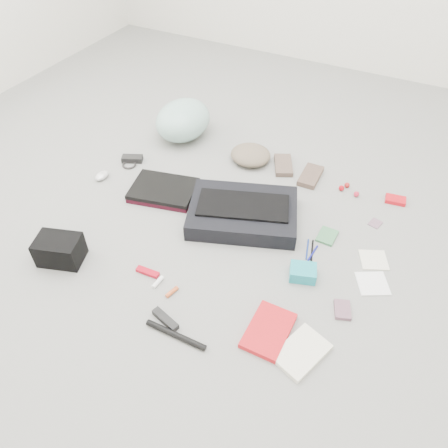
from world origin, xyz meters
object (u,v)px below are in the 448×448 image
at_px(bike_helmet, 183,120).
at_px(messenger_bag, 243,213).
at_px(book_red, 269,331).
at_px(accordion_wallet, 303,272).
at_px(camera_bag, 60,250).
at_px(laptop, 163,189).

bearing_deg(bike_helmet, messenger_bag, -36.44).
relative_size(book_red, accordion_wallet, 2.05).
relative_size(camera_bag, accordion_wallet, 1.71).
distance_m(messenger_bag, camera_bag, 0.84).
xyz_separation_m(laptop, bike_helmet, (-0.18, 0.51, 0.08)).
xyz_separation_m(messenger_bag, book_red, (0.35, -0.52, -0.03)).
height_order(laptop, book_red, laptop).
height_order(messenger_bag, accordion_wallet, messenger_bag).
relative_size(laptop, camera_bag, 1.73).
xyz_separation_m(camera_bag, book_red, (0.95, 0.07, -0.05)).
bearing_deg(camera_bag, accordion_wallet, 3.49).
height_order(messenger_bag, laptop, messenger_bag).
height_order(laptop, accordion_wallet, accordion_wallet).
bearing_deg(accordion_wallet, camera_bag, -176.53).
relative_size(messenger_bag, laptop, 1.56).
relative_size(laptop, bike_helmet, 0.88).
distance_m(messenger_bag, accordion_wallet, 0.43).
xyz_separation_m(messenger_bag, laptop, (-0.44, -0.01, -0.01)).
relative_size(messenger_bag, book_red, 2.26).
bearing_deg(bike_helmet, camera_bag, -85.93).
bearing_deg(messenger_bag, camera_bag, -154.90).
xyz_separation_m(book_red, accordion_wallet, (0.02, 0.31, 0.02)).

